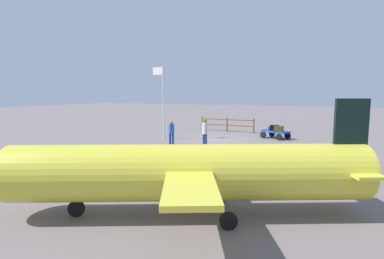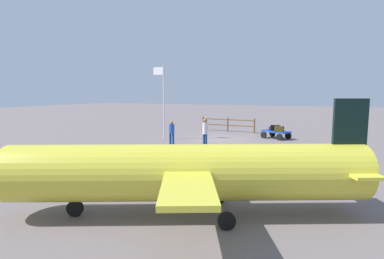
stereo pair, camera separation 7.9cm
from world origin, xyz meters
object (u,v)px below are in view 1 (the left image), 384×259
object	(u,v)px
suitcase_tan	(272,128)
airplane_near	(178,172)
luggage_cart	(275,133)
suitcase_dark	(275,128)
worker_lead	(205,131)
flagpole	(162,97)
worker_trailing	(171,131)
suitcase_maroon	(279,129)

from	to	relation	value
suitcase_tan	airplane_near	size ratio (longest dim) A/B	0.05
luggage_cart	suitcase_dark	distance (m)	0.36
luggage_cart	worker_lead	bearing A→B (deg)	59.32
luggage_cart	flagpole	size ratio (longest dim) A/B	0.42
worker_lead	worker_trailing	world-z (taller)	worker_lead
luggage_cart	suitcase_maroon	xyz separation A→B (m)	(-0.31, 0.50, 0.35)
luggage_cart	worker_lead	distance (m)	6.49
suitcase_tan	worker_trailing	bearing A→B (deg)	48.10
suitcase_maroon	airplane_near	xyz separation A→B (m)	(0.65, 14.80, 0.43)
worker_lead	airplane_near	bearing A→B (deg)	106.89
suitcase_maroon	worker_lead	size ratio (longest dim) A/B	0.36
luggage_cart	airplane_near	size ratio (longest dim) A/B	0.22
suitcase_maroon	worker_trailing	distance (m)	7.75
worker_lead	airplane_near	size ratio (longest dim) A/B	0.18
airplane_near	flagpole	xyz separation A→B (m)	(6.97, -11.84, 1.81)
suitcase_maroon	suitcase_tan	xyz separation A→B (m)	(0.57, -0.71, -0.06)
worker_trailing	suitcase_dark	bearing A→B (deg)	-133.51
worker_trailing	flagpole	bearing A→B (deg)	-50.16
worker_lead	flagpole	xyz separation A→B (m)	(4.01, -2.09, 1.99)
luggage_cart	worker_trailing	size ratio (longest dim) A/B	1.41
luggage_cart	suitcase_dark	world-z (taller)	suitcase_dark
luggage_cart	worker_trailing	xyz separation A→B (m)	(5.50, 5.63, 0.48)
luggage_cart	flagpole	distance (m)	8.49
suitcase_dark	worker_trailing	xyz separation A→B (m)	(5.45, 5.74, 0.14)
suitcase_tan	worker_lead	xyz separation A→B (m)	(3.04, 5.77, 0.31)
suitcase_maroon	suitcase_tan	bearing A→B (deg)	-51.45
suitcase_tan	flagpole	bearing A→B (deg)	27.59
suitcase_dark	worker_lead	world-z (taller)	worker_lead
suitcase_tan	worker_trailing	xyz separation A→B (m)	(5.24, 5.84, 0.19)
luggage_cart	suitcase_maroon	distance (m)	0.68
suitcase_tan	luggage_cart	bearing A→B (deg)	141.29
suitcase_tan	airplane_near	xyz separation A→B (m)	(0.08, 15.52, 0.49)
suitcase_tan	worker_trailing	size ratio (longest dim) A/B	0.30
flagpole	suitcase_tan	bearing A→B (deg)	-152.41
suitcase_maroon	airplane_near	world-z (taller)	airplane_near
suitcase_dark	flagpole	xyz separation A→B (m)	(7.25, 3.58, 2.24)
suitcase_tan	airplane_near	bearing A→B (deg)	89.72
worker_trailing	airplane_near	distance (m)	10.97
suitcase_tan	suitcase_dark	bearing A→B (deg)	154.02
worker_lead	suitcase_tan	bearing A→B (deg)	-117.75
luggage_cart	worker_lead	xyz separation A→B (m)	(3.30, 5.56, 0.60)
suitcase_tan	suitcase_dark	distance (m)	0.24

